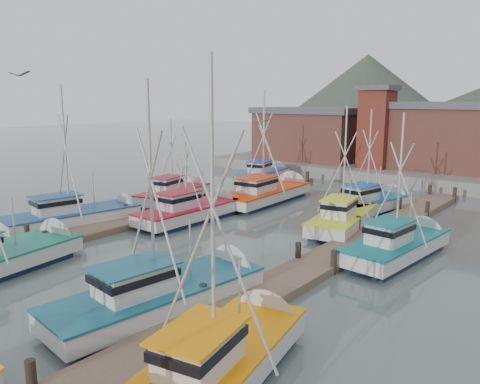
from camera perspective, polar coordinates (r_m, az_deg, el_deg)
The scene contains 20 objects.
ground at distance 24.54m, azimuth -11.54°, elevation -8.81°, with size 260.00×260.00×0.00m, color #4D5D5B.
dock_left at distance 32.14m, azimuth -13.98°, elevation -3.72°, with size 2.30×46.00×1.50m.
dock_right at distance 23.02m, azimuth 7.94°, elevation -9.49°, with size 2.30×46.00×1.50m.
quay at distance 55.09m, azimuth 19.54°, elevation 2.50°, with size 44.00×16.00×1.20m, color gray.
shed_left at distance 57.50m, azimuth 8.67°, elevation 7.11°, with size 12.72×8.48×6.20m.
shed_center at distance 53.01m, azimuth 25.97°, elevation 6.16°, with size 14.84×9.54×6.90m.
lookout_tower at distance 51.61m, azimuth 16.28°, elevation 7.69°, with size 3.60×3.60×8.50m.
distant_hills at distance 140.74m, azimuth 26.46°, elevation 6.64°, with size 175.00×140.00×42.00m.
boat_5 at distance 19.42m, azimuth -8.45°, elevation -12.01°, with size 4.02×9.78×9.90m.
boat_6 at distance 33.06m, azimuth -18.85°, elevation -2.73°, with size 4.35×9.49×10.03m.
boat_7 at distance 14.91m, azimuth -1.77°, elevation -19.49°, with size 4.12×8.70×10.16m.
boat_8 at distance 32.80m, azimuth -5.66°, elevation -2.31°, with size 2.88×8.68×6.93m.
boat_9 at distance 31.45m, azimuth 12.69°, elevation -3.11°, with size 3.97×8.69×8.59m.
boat_10 at distance 39.15m, azimuth -7.69°, elevation -0.14°, with size 4.01×8.41×7.42m.
boat_11 at distance 26.57m, azimuth 19.02°, elevation -6.10°, with size 3.38×8.51×8.35m.
boat_12 at distance 38.97m, azimuth 3.52°, elevation -0.10°, with size 4.11×10.62×10.06m.
boat_13 at distance 36.32m, azimuth 15.76°, elevation -1.35°, with size 4.00×8.76×8.30m.
boat_14 at distance 48.52m, azimuth 3.15°, elevation 2.13°, with size 4.02×8.69×7.83m.
gull_near at distance 20.98m, azimuth -25.33°, elevation 12.81°, with size 1.54×0.61×0.24m.
gull_far at distance 26.37m, azimuth 2.58°, elevation 8.71°, with size 1.52×0.66×0.24m.
Camera 1 is at (17.97, -14.51, 8.29)m, focal length 35.00 mm.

